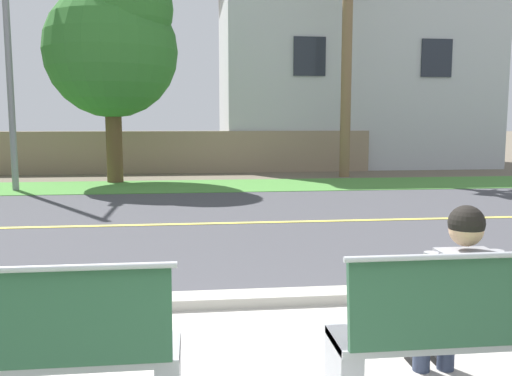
{
  "coord_description": "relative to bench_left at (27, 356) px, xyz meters",
  "views": [
    {
      "loc": [
        -0.37,
        -2.7,
        1.77
      ],
      "look_at": [
        0.34,
        3.42,
        1.0
      ],
      "focal_mm": 38.23,
      "sensor_mm": 36.0,
      "label": 1
    }
  ],
  "objects": [
    {
      "name": "street_asphalt",
      "position": [
        1.32,
        6.15,
        -0.45
      ],
      "size": [
        52.0,
        8.0,
        0.01
      ],
      "primitive_type": "cube",
      "color": "#424247",
      "rests_on": "ground_plane"
    },
    {
      "name": "bench_right",
      "position": [
        2.64,
        0.0,
        0.0
      ],
      "size": [
        1.71,
        0.48,
        1.01
      ],
      "color": "#9EA0A8",
      "rests_on": "ground_plane"
    },
    {
      "name": "seated_person_grey",
      "position": [
        2.62,
        0.17,
        0.23
      ],
      "size": [
        0.52,
        0.68,
        1.25
      ],
      "color": "#333D56",
      "rests_on": "ground_plane"
    },
    {
      "name": "streetlamp",
      "position": [
        -3.51,
        11.35,
        3.66
      ],
      "size": [
        0.24,
        2.1,
        7.2
      ],
      "color": "gray",
      "rests_on": "ground_plane"
    },
    {
      "name": "ground_plane",
      "position": [
        1.32,
        7.65,
        -0.45
      ],
      "size": [
        140.0,
        140.0,
        0.0
      ],
      "primitive_type": "plane",
      "color": "#665B4C"
    },
    {
      "name": "curb_edge",
      "position": [
        1.32,
        2.0,
        -0.4
      ],
      "size": [
        44.0,
        0.3,
        0.11
      ],
      "primitive_type": "cube",
      "color": "#ADA89E",
      "rests_on": "ground_plane"
    },
    {
      "name": "road_centre_line",
      "position": [
        1.32,
        6.15,
        -0.44
      ],
      "size": [
        48.0,
        0.14,
        0.01
      ],
      "primitive_type": "cube",
      "color": "#E0CC4C",
      "rests_on": "ground_plane"
    },
    {
      "name": "house_across_street",
      "position": [
        7.13,
        18.58,
        3.44
      ],
      "size": [
        10.76,
        6.91,
        7.68
      ],
      "color": "#B7BCC1",
      "rests_on": "ground_plane"
    },
    {
      "name": "garden_wall",
      "position": [
        0.48,
        15.38,
        0.25
      ],
      "size": [
        13.0,
        0.36,
        1.4
      ],
      "primitive_type": "cube",
      "color": "gray",
      "rests_on": "ground_plane"
    },
    {
      "name": "far_verge_grass",
      "position": [
        1.32,
        11.55,
        -0.44
      ],
      "size": [
        48.0,
        2.8,
        0.02
      ],
      "primitive_type": "cube",
      "color": "#478438",
      "rests_on": "ground_plane"
    },
    {
      "name": "shade_tree_left",
      "position": [
        -1.15,
        12.65,
        3.47
      ],
      "size": [
        3.66,
        3.66,
        6.04
      ],
      "color": "brown",
      "rests_on": "ground_plane"
    },
    {
      "name": "bench_left",
      "position": [
        0.0,
        0.0,
        0.0
      ],
      "size": [
        1.71,
        0.48,
        1.01
      ],
      "color": "#9EA0A8",
      "rests_on": "ground_plane"
    }
  ]
}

